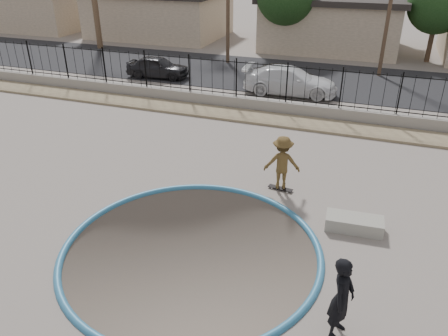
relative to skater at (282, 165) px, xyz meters
name	(u,v)px	position (x,y,z in m)	size (l,w,h in m)	color
ground	(291,123)	(-1.49, 9.00, -2.01)	(120.00, 120.00, 2.20)	slate
bowl_pit	(192,250)	(-1.49, -4.00, -0.91)	(6.84, 6.84, 1.80)	#51473E
coping_ring	(192,250)	(-1.49, -4.00, -0.91)	(7.04, 7.04, 0.20)	teal
rock_strip	(280,120)	(-1.49, 6.20, -0.86)	(42.00, 1.60, 0.11)	#9A8965
retaining_wall	(285,108)	(-1.49, 7.30, -0.61)	(42.00, 0.45, 0.60)	gray
fence	(287,83)	(-1.49, 7.30, 0.59)	(40.00, 0.04, 1.80)	black
street	(309,78)	(-1.49, 14.00, -0.89)	(90.00, 8.00, 0.04)	black
house_west_far	(39,6)	(-29.49, 23.50, 1.06)	(10.60, 8.60, 3.90)	tan
house_west	(160,13)	(-16.49, 23.50, 1.06)	(11.60, 8.60, 3.90)	tan
house_center	(333,22)	(-1.49, 23.50, 1.06)	(10.60, 8.60, 3.90)	tan
street_tree_mid	(439,4)	(5.51, 21.00, 2.93)	(3.96, 3.96, 5.83)	#473323
skater	(282,165)	(0.00, 0.00, 0.00)	(1.18, 0.68, 1.82)	brown
skateboard	(280,188)	(0.00, 0.00, -0.85)	(0.86, 0.33, 0.07)	black
videographer	(342,298)	(2.51, -5.50, 0.04)	(0.69, 0.45, 1.90)	black
concrete_ledge	(354,223)	(2.51, -1.52, -0.71)	(1.60, 0.70, 0.40)	gray
car_a	(158,67)	(-10.23, 10.94, -0.23)	(1.52, 3.77, 1.28)	black
car_b	(282,77)	(-2.57, 11.27, -0.25)	(1.32, 3.78, 1.24)	black
car_c	(290,81)	(-1.95, 10.40, -0.15)	(2.04, 5.02, 1.46)	white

